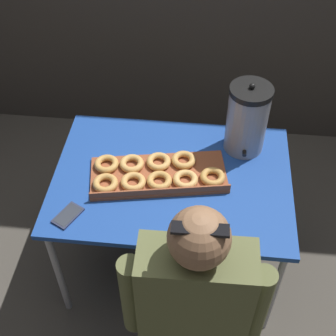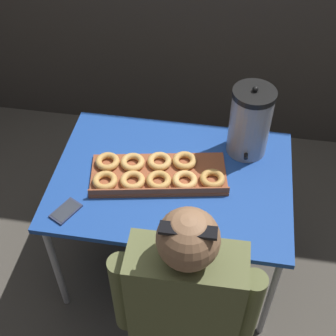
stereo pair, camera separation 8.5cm
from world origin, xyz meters
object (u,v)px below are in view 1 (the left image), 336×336
coffee_urn (247,119)px  person_seated (193,314)px  cell_phone (68,215)px  donut_box (155,174)px

coffee_urn → person_seated: bearing=-102.4°
cell_phone → coffee_urn: bearing=62.1°
cell_phone → person_seated: bearing=-2.6°
donut_box → cell_phone: (-0.36, -0.28, -0.02)m
donut_box → person_seated: person_seated is taller
cell_phone → person_seated: (0.58, -0.34, -0.14)m
coffee_urn → donut_box: bearing=-148.4°
donut_box → person_seated: bearing=-80.4°
donut_box → cell_phone: donut_box is taller
donut_box → coffee_urn: bearing=21.1°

